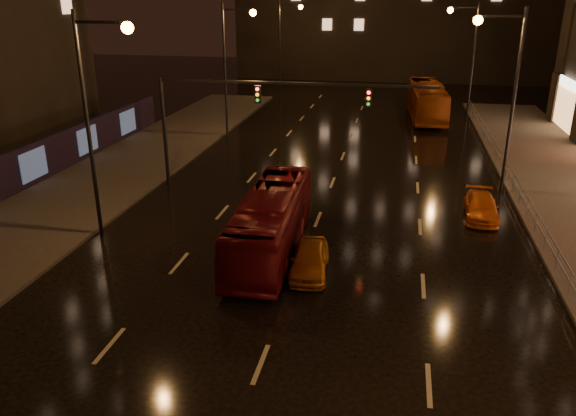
{
  "coord_description": "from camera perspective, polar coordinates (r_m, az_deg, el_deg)",
  "views": [
    {
      "loc": [
        3.59,
        -9.85,
        10.55
      ],
      "look_at": [
        -0.51,
        10.84,
        2.5
      ],
      "focal_mm": 35.0,
      "sensor_mm": 36.0,
      "label": 1
    }
  ],
  "objects": [
    {
      "name": "bus_red",
      "position": [
        24.31,
        -1.73,
        -1.34
      ],
      "size": [
        2.58,
        9.79,
        2.71
      ],
      "primitive_type": "imported",
      "rotation": [
        0.0,
        0.0,
        0.03
      ],
      "color": "#610D14",
      "rests_on": "ground"
    },
    {
      "name": "traffic_signal",
      "position": [
        31.61,
        -4.95,
        10.21
      ],
      "size": [
        15.31,
        0.32,
        6.2
      ],
      "color": "black",
      "rests_on": "ground"
    },
    {
      "name": "railing_right",
      "position": [
        30.2,
        23.19,
        0.5
      ],
      "size": [
        0.05,
        56.0,
        1.0
      ],
      "color": "#99999E",
      "rests_on": "sidewalk_right"
    },
    {
      "name": "ground",
      "position": [
        31.86,
        4.1,
        1.5
      ],
      "size": [
        140.0,
        140.0,
        0.0
      ],
      "primitive_type": "plane",
      "color": "black",
      "rests_on": "ground"
    },
    {
      "name": "taxi_near",
      "position": [
        22.58,
        2.19,
        -5.23
      ],
      "size": [
        1.71,
        3.7,
        1.23
      ],
      "primitive_type": "imported",
      "rotation": [
        0.0,
        0.0,
        0.07
      ],
      "color": "#BA6311",
      "rests_on": "ground"
    },
    {
      "name": "bus_curb",
      "position": [
        52.96,
        13.89,
        10.56
      ],
      "size": [
        3.38,
        11.64,
        3.2
      ],
      "primitive_type": "imported",
      "rotation": [
        0.0,
        0.0,
        0.06
      ],
      "color": "#973F0F",
      "rests_on": "ground"
    },
    {
      "name": "taxi_far",
      "position": [
        29.79,
        19.03,
        0.1
      ],
      "size": [
        1.71,
        3.9,
        1.11
      ],
      "primitive_type": "imported",
      "rotation": [
        0.0,
        0.0,
        -0.04
      ],
      "color": "orange",
      "rests_on": "ground"
    },
    {
      "name": "sidewalk_left",
      "position": [
        31.92,
        -21.96,
        0.16
      ],
      "size": [
        7.0,
        70.0,
        0.15
      ],
      "primitive_type": "cube",
      "color": "#38332D",
      "rests_on": "ground"
    }
  ]
}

